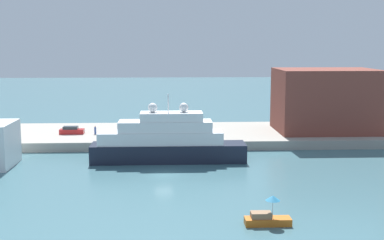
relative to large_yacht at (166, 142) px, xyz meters
The scene contains 8 objects.
ground 9.16m from the large_yacht, 92.34° to the right, with size 400.00×400.00×0.00m, color #3D6670.
quay_dock 18.39m from the large_yacht, 91.10° to the left, with size 110.00×21.65×1.61m, color gray.
large_yacht is the anchor object (origin of this frame).
small_motorboat 30.74m from the large_yacht, 69.94° to the right, with size 4.75×1.58×3.12m.
harbor_building 35.28m from the large_yacht, 29.73° to the left, with size 18.55×13.31×11.92m, color brown.
parked_car 24.10m from the large_yacht, 137.63° to the left, with size 4.46×1.76×1.41m.
person_figure 20.61m from the large_yacht, 130.33° to the left, with size 0.36×0.36×1.56m.
mooring_bollard 8.35m from the large_yacht, 89.06° to the left, with size 0.42×0.42×0.78m, color black.
Camera 1 is at (0.92, -70.19, 18.67)m, focal length 47.84 mm.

